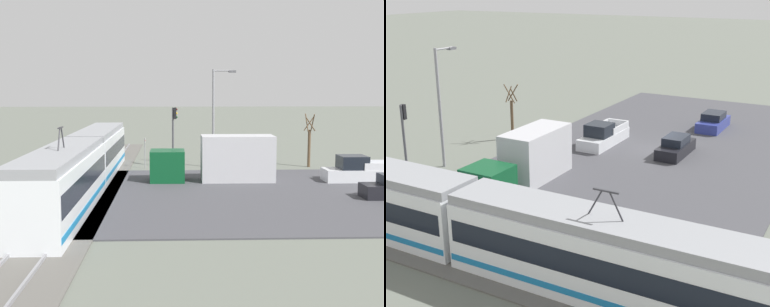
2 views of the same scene
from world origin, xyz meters
TOP-DOWN VIEW (x-y plane):
  - ground_plane at (0.00, 0.00)m, footprint 320.00×320.00m
  - road_surface at (0.00, 0.00)m, footprint 19.65×40.72m
  - rail_bed at (0.00, 19.46)m, footprint 59.87×4.40m
  - light_rail_tram at (1.93, 19.46)m, footprint 28.20×2.70m
  - box_truck at (4.85, 10.37)m, footprint 2.41×8.72m
  - pickup_truck at (4.38, 0.40)m, footprint 1.95×5.55m
  - sedan_car_0 at (-1.50, 0.21)m, footprint 1.71×4.39m
  - sedan_car_1 at (-1.89, -8.40)m, footprint 1.90×4.46m
  - traffic_light_pole at (11.75, 13.64)m, footprint 0.28×0.47m
  - street_tree at (11.76, 2.26)m, footprint 1.07×0.89m
  - street_lamp_near_crossing at (11.76, 10.16)m, footprint 0.36×1.95m

SIDE VIEW (x-z plane):
  - ground_plane at x=0.00m, z-range 0.00..0.00m
  - road_surface at x=0.00m, z-range 0.00..0.08m
  - rail_bed at x=0.00m, z-range -0.06..0.16m
  - sedan_car_0 at x=-1.50m, z-range -0.05..1.39m
  - sedan_car_1 at x=-1.89m, z-range -0.05..1.43m
  - pickup_truck at x=4.38m, z-range -0.14..1.67m
  - box_truck at x=4.85m, z-range -0.04..3.18m
  - light_rail_tram at x=1.93m, z-range -0.54..4.04m
  - street_tree at x=11.76m, z-range -0.20..4.29m
  - traffic_light_pole at x=11.75m, z-range 0.76..5.78m
  - street_lamp_near_crossing at x=11.76m, z-range 0.63..8.78m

